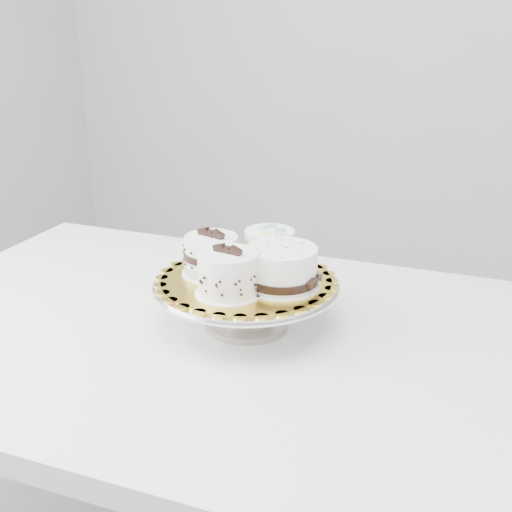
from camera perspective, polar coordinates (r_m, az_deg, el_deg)
The scene contains 7 objects.
table at distance 1.21m, azimuth -3.98°, elevation -9.32°, with size 1.37×1.01×0.75m.
cake_stand at distance 1.15m, azimuth -0.86°, elevation -3.52°, with size 0.33×0.33×0.09m.
cake_board at distance 1.14m, azimuth -0.87°, elevation -2.12°, with size 0.30×0.30×0.00m, color gold.
cake_swirl at distance 1.07m, azimuth -2.51°, elevation -1.66°, with size 0.11×0.11×0.09m.
cake_banded at distance 1.15m, azimuth -3.97°, elevation -0.04°, with size 0.11×0.11×0.09m.
cake_dots at distance 1.19m, azimuth 1.21°, elevation 0.77°, with size 0.11×0.11×0.07m.
cake_ribbon at distance 1.10m, azimuth 2.34°, elevation -1.12°, with size 0.14×0.13×0.07m.
Camera 1 is at (0.54, -0.67, 1.29)m, focal length 45.00 mm.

